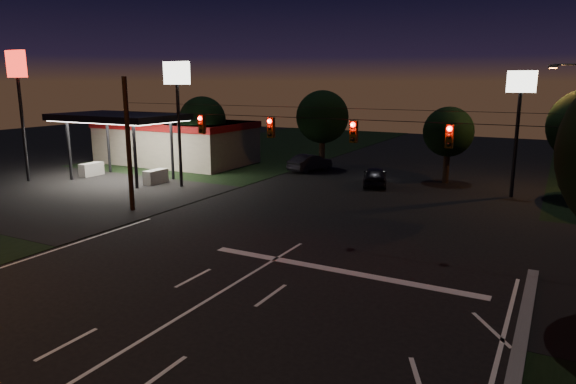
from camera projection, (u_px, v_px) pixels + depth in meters
The scene contains 14 objects.
cross_street_left at pixel (59, 194), 35.85m from camera, with size 20.00×16.00×0.02m, color black.
stop_bar at pixel (338, 270), 21.35m from camera, with size 12.00×0.50×0.01m, color silver.
utility_pole_left at pixel (133, 210), 31.29m from camera, with size 0.28×0.28×8.00m, color black.
signal_span at pixel (310, 129), 24.56m from camera, with size 24.00×0.40×1.56m.
gas_station at pixel (173, 139), 48.60m from camera, with size 14.20×16.10×5.25m.
pole_sign_left_near at pixel (177, 92), 36.77m from camera, with size 2.20×0.30×9.10m.
pole_sign_left_far at pixel (18, 83), 38.73m from camera, with size 2.00×0.30×10.00m.
pole_sign_right at pixel (520, 104), 33.67m from camera, with size 1.80×0.30×8.40m.
street_light_right_far at pixel (574, 119), 34.11m from camera, with size 2.20×0.35×9.00m.
tree_far_a at pixel (203, 121), 46.18m from camera, with size 4.20×4.20×6.42m.
tree_far_b at pixel (323, 118), 44.94m from camera, with size 4.60×4.60×6.98m.
tree_far_c at pixel (449, 132), 39.14m from camera, with size 3.80×3.80×5.86m.
car_oncoming_a at pixel (375, 176), 38.62m from camera, with size 1.71×4.26×1.45m, color black.
car_oncoming_b at pixel (310, 163), 45.00m from camera, with size 1.55×4.44×1.46m, color black.
Camera 1 is at (10.69, -7.27, 7.71)m, focal length 32.00 mm.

